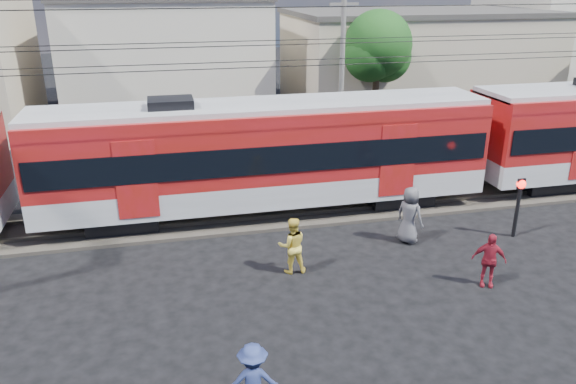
% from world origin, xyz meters
% --- Properties ---
extents(ground, '(120.00, 120.00, 0.00)m').
position_xyz_m(ground, '(0.00, 0.00, 0.00)').
color(ground, black).
rests_on(ground, ground).
extents(track_bed, '(70.00, 3.40, 0.12)m').
position_xyz_m(track_bed, '(0.00, 8.00, 0.06)').
color(track_bed, '#2D2823').
rests_on(track_bed, ground).
extents(rail_near, '(70.00, 0.12, 0.12)m').
position_xyz_m(rail_near, '(0.00, 7.25, 0.18)').
color(rail_near, '#59544C').
rests_on(rail_near, track_bed).
extents(rail_far, '(70.00, 0.12, 0.12)m').
position_xyz_m(rail_far, '(0.00, 8.75, 0.18)').
color(rail_far, '#59544C').
rests_on(rail_far, track_bed).
extents(commuter_train, '(50.30, 3.08, 4.17)m').
position_xyz_m(commuter_train, '(1.08, 8.00, 2.40)').
color(commuter_train, black).
rests_on(commuter_train, ground).
extents(building_midwest, '(12.24, 12.24, 7.30)m').
position_xyz_m(building_midwest, '(-2.00, 27.00, 3.66)').
color(building_midwest, '#BEB6A6').
rests_on(building_midwest, ground).
extents(building_mideast, '(16.32, 10.20, 6.30)m').
position_xyz_m(building_mideast, '(14.00, 24.00, 3.16)').
color(building_mideast, tan).
rests_on(building_mideast, ground).
extents(building_east, '(10.20, 10.20, 8.30)m').
position_xyz_m(building_east, '(28.00, 28.00, 4.16)').
color(building_east, '#BEB6A6').
rests_on(building_east, ground).
extents(utility_pole_mid, '(1.80, 0.24, 8.50)m').
position_xyz_m(utility_pole_mid, '(6.00, 15.00, 4.53)').
color(utility_pole_mid, slate).
rests_on(utility_pole_mid, ground).
extents(tree_near, '(3.82, 3.64, 6.72)m').
position_xyz_m(tree_near, '(9.19, 18.09, 4.66)').
color(tree_near, '#382619').
rests_on(tree_near, ground).
extents(pedestrian_b, '(0.87, 0.70, 1.74)m').
position_xyz_m(pedestrian_b, '(0.78, 3.44, 0.87)').
color(pedestrian_b, '#E0C546').
rests_on(pedestrian_b, ground).
extents(pedestrian_c, '(1.13, 0.74, 1.64)m').
position_xyz_m(pedestrian_c, '(-1.34, -2.10, 0.82)').
color(pedestrian_c, navy).
rests_on(pedestrian_c, ground).
extents(pedestrian_d, '(1.02, 0.77, 1.61)m').
position_xyz_m(pedestrian_d, '(6.01, 1.42, 0.80)').
color(pedestrian_d, maroon).
rests_on(pedestrian_d, ground).
extents(pedestrian_e, '(1.03, 1.13, 1.93)m').
position_xyz_m(pedestrian_e, '(5.01, 4.54, 0.97)').
color(pedestrian_e, '#4C4C51').
rests_on(pedestrian_e, ground).
extents(crossing_signal, '(0.30, 0.30, 2.09)m').
position_xyz_m(crossing_signal, '(8.69, 4.12, 1.45)').
color(crossing_signal, black).
rests_on(crossing_signal, ground).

